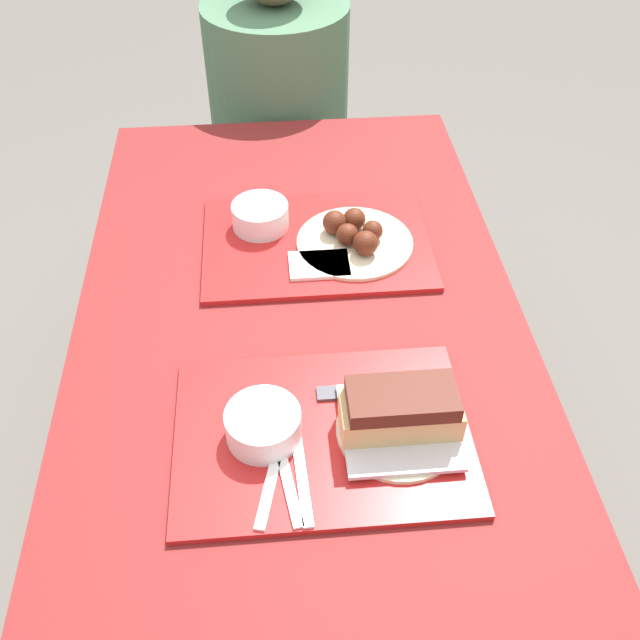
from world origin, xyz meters
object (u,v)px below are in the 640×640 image
Objects in this scene: bowl_coleslaw_near at (263,424)px; person_seated_across at (279,92)px; brisket_sandwich_plate at (400,416)px; wings_plate_far at (354,236)px; tray_near at (323,435)px; bowl_coleslaw_far at (260,214)px; tray_far at (316,243)px.

person_seated_across is at bearing 86.50° from bowl_coleslaw_near.
wings_plate_far is at bearing 91.52° from brisket_sandwich_plate.
brisket_sandwich_plate is 0.47m from wings_plate_far.
tray_near is at bearing -89.25° from person_seated_across.
brisket_sandwich_plate is at bearing -88.48° from wings_plate_far.
person_seated_across is at bearing 90.75° from tray_near.
brisket_sandwich_plate is 0.83× the size of wings_plate_far.
bowl_coleslaw_far is 0.20m from wings_plate_far.
person_seated_across is at bearing 96.21° from brisket_sandwich_plate.
tray_far is at bearing 168.34° from wings_plate_far.
bowl_coleslaw_near is 0.21m from brisket_sandwich_plate.
person_seated_across reaches higher than brisket_sandwich_plate.
bowl_coleslaw_far is at bearing 89.05° from bowl_coleslaw_near.
wings_plate_far is (0.19, 0.46, -0.01)m from bowl_coleslaw_near.
tray_far is 0.13m from bowl_coleslaw_far.
bowl_coleslaw_near is 1.22m from person_seated_across.
wings_plate_far is at bearing 67.18° from bowl_coleslaw_near.
tray_near is 0.48m from tray_far.
brisket_sandwich_plate reaches higher than wings_plate_far.
wings_plate_far is at bearing 77.33° from tray_near.
bowl_coleslaw_near is 0.16× the size of person_seated_across.
bowl_coleslaw_far is at bearing 98.58° from tray_near.
wings_plate_far is (-0.01, 0.47, -0.02)m from brisket_sandwich_plate.
tray_near is at bearing 176.28° from brisket_sandwich_plate.
person_seated_across is (-0.02, 1.21, -0.04)m from tray_near.
tray_far is 3.94× the size of bowl_coleslaw_near.
wings_plate_far is (0.19, -0.07, -0.01)m from bowl_coleslaw_far.
person_seated_across is at bearing 93.56° from tray_far.
person_seated_across is at bearing 99.13° from wings_plate_far.
tray_far is at bearing -27.75° from bowl_coleslaw_far.
tray_near is 1.22m from person_seated_across.
wings_plate_far reaches higher than tray_far.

